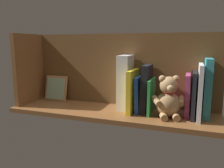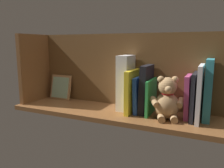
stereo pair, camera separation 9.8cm
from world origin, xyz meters
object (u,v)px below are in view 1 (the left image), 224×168
object	(u,v)px
book_0	(207,88)
dictionary_thick_white	(125,82)
picture_frame_leaning	(56,88)
teddy_bear	(168,99)

from	to	relation	value
book_0	dictionary_thick_white	distance (cm)	37.40
book_0	picture_frame_leaning	distance (cm)	80.09
teddy_bear	dictionary_thick_white	size ratio (longest dim) A/B	0.70
book_0	dictionary_thick_white	xyz separation A→B (cm)	(37.40, -0.19, 0.36)
teddy_bear	picture_frame_leaning	distance (cm)	64.75
dictionary_thick_white	picture_frame_leaning	size ratio (longest dim) A/B	1.87
book_0	teddy_bear	bearing A→B (deg)	21.17
teddy_bear	picture_frame_leaning	world-z (taller)	teddy_bear
book_0	dictionary_thick_white	bearing A→B (deg)	-0.29
teddy_bear	dictionary_thick_white	bearing A→B (deg)	-33.09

